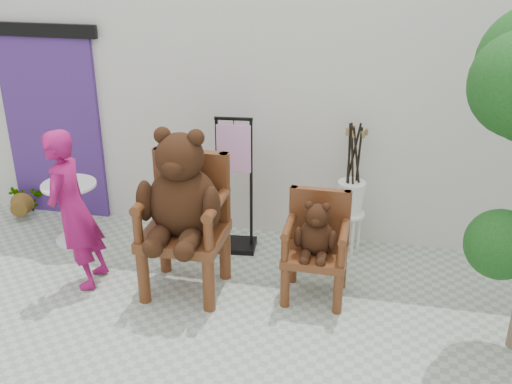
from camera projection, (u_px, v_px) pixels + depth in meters
back_wall at (311, 98)px, 6.85m from camera, size 9.00×1.00×3.00m
doorway at (53, 123)px, 7.11m from camera, size 1.40×0.11×2.33m
chair_big at (183, 202)px, 5.59m from camera, size 0.80×0.87×1.67m
chair_small at (317, 238)px, 5.63m from camera, size 0.59×0.54×1.04m
person at (73, 211)px, 5.76m from camera, size 0.41×0.60×1.59m
cafe_table at (71, 205)px, 6.70m from camera, size 0.60×0.60×0.70m
display_stand at (235, 200)px, 6.48m from camera, size 0.48×0.39×1.51m
stool_bucket at (351, 197)px, 6.42m from camera, size 0.32×0.32×1.45m
potted_plant at (24, 199)px, 7.36m from camera, size 0.53×0.49×0.47m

